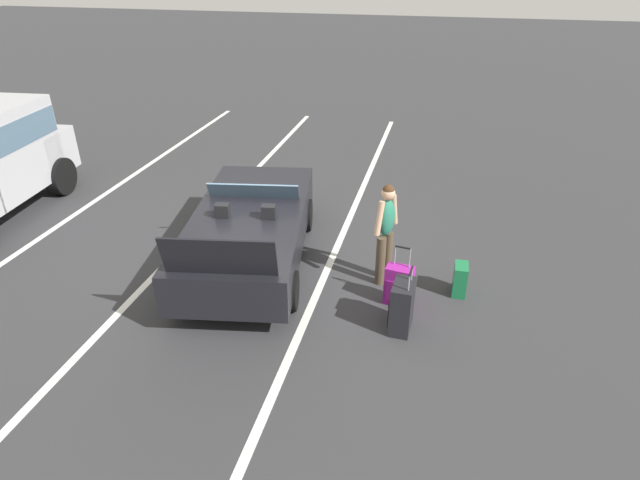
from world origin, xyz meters
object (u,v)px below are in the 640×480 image
(suitcase_medium_bright, at_px, (399,286))
(traveler_person, at_px, (386,229))
(suitcase_large_black, at_px, (402,307))
(convertible_car, at_px, (252,226))
(suitcase_small_carryon, at_px, (460,279))

(suitcase_medium_bright, height_order, traveler_person, traveler_person)
(suitcase_large_black, relative_size, suitcase_medium_bright, 1.03)
(convertible_car, xyz_separation_m, suitcase_small_carryon, (-0.34, -3.46, -0.34))
(suitcase_medium_bright, xyz_separation_m, suitcase_small_carryon, (0.48, -0.88, -0.06))
(suitcase_small_carryon, xyz_separation_m, traveler_person, (0.09, 1.18, 0.68))
(convertible_car, relative_size, suitcase_small_carryon, 8.75)
(suitcase_large_black, relative_size, suitcase_small_carryon, 1.94)
(suitcase_large_black, bearing_deg, suitcase_medium_bright, -77.00)
(convertible_car, height_order, suitcase_medium_bright, convertible_car)
(convertible_car, bearing_deg, suitcase_large_black, -127.82)
(suitcase_medium_bright, bearing_deg, convertible_car, -98.06)
(convertible_car, relative_size, traveler_person, 2.65)
(convertible_car, bearing_deg, traveler_person, -105.94)
(convertible_car, xyz_separation_m, suitcase_large_black, (-1.43, -2.68, -0.22))
(suitcase_small_carryon, bearing_deg, traveler_person, -5.11)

